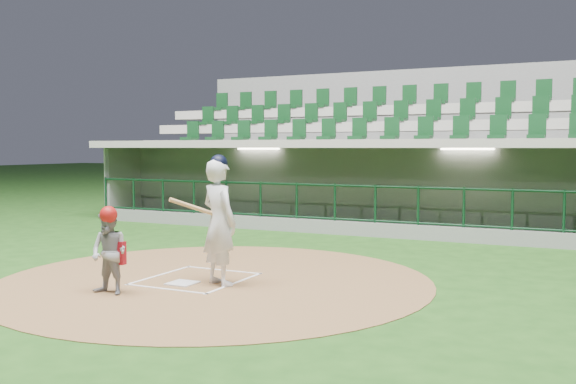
# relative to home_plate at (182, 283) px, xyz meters

# --- Properties ---
(ground) EXTENTS (120.00, 120.00, 0.00)m
(ground) POSITION_rel_home_plate_xyz_m (0.00, 0.70, -0.02)
(ground) COLOR #1B4313
(ground) RESTS_ON ground
(dirt_circle) EXTENTS (7.20, 7.20, 0.01)m
(dirt_circle) POSITION_rel_home_plate_xyz_m (0.30, 0.50, -0.02)
(dirt_circle) COLOR brown
(dirt_circle) RESTS_ON ground
(home_plate) EXTENTS (0.43, 0.43, 0.02)m
(home_plate) POSITION_rel_home_plate_xyz_m (0.00, 0.00, 0.00)
(home_plate) COLOR silver
(home_plate) RESTS_ON dirt_circle
(batter_box_chalk) EXTENTS (1.55, 1.80, 0.01)m
(batter_box_chalk) POSITION_rel_home_plate_xyz_m (0.00, 0.40, -0.00)
(batter_box_chalk) COLOR white
(batter_box_chalk) RESTS_ON ground
(dugout_structure) EXTENTS (16.40, 3.70, 3.00)m
(dugout_structure) POSITION_rel_home_plate_xyz_m (0.05, 8.51, 0.94)
(dugout_structure) COLOR slate
(dugout_structure) RESTS_ON ground
(seating_deck) EXTENTS (17.00, 6.72, 5.15)m
(seating_deck) POSITION_rel_home_plate_xyz_m (0.00, 11.61, 1.40)
(seating_deck) COLOR slate
(seating_deck) RESTS_ON ground
(batter) EXTENTS (0.97, 1.01, 2.09)m
(batter) POSITION_rel_home_plate_xyz_m (0.57, 0.22, 1.02)
(batter) COLOR silver
(batter) RESTS_ON dirt_circle
(catcher) EXTENTS (0.61, 0.48, 1.33)m
(catcher) POSITION_rel_home_plate_xyz_m (-0.55, -1.08, 0.64)
(catcher) COLOR gray
(catcher) RESTS_ON dirt_circle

